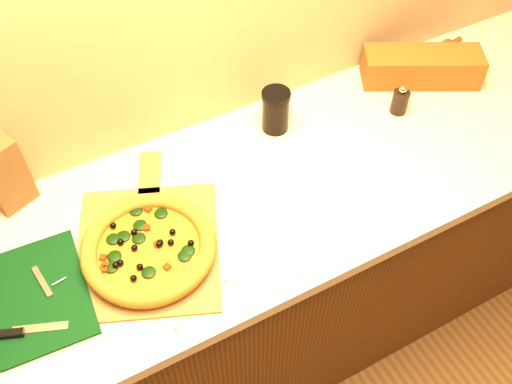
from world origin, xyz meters
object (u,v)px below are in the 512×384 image
object	(u,v)px
pizza	(149,248)
cutting_board	(38,296)
pepper_grinder	(400,101)
rolling_pin	(425,60)
dark_jar	(276,110)
pizza_peel	(148,243)

from	to	relation	value
pizza	cutting_board	distance (m)	0.29
cutting_board	pepper_grinder	xyz separation A→B (m)	(1.17, 0.13, 0.04)
pepper_grinder	rolling_pin	distance (m)	0.26
pizza	dark_jar	distance (m)	0.57
pizza_peel	cutting_board	bearing A→B (deg)	-153.03
cutting_board	dark_jar	distance (m)	0.83
pizza_peel	dark_jar	size ratio (longest dim) A/B	4.22
cutting_board	pepper_grinder	distance (m)	1.18
pizza_peel	dark_jar	xyz separation A→B (m)	(0.50, 0.22, 0.07)
rolling_pin	cutting_board	bearing A→B (deg)	-169.11
pizza	pepper_grinder	distance (m)	0.90
cutting_board	dark_jar	bearing A→B (deg)	20.69
cutting_board	dark_jar	size ratio (longest dim) A/B	2.41
cutting_board	pepper_grinder	world-z (taller)	pepper_grinder
pizza_peel	pepper_grinder	size ratio (longest dim) A/B	5.82
pizza	dark_jar	size ratio (longest dim) A/B	2.46
pizza	dark_jar	bearing A→B (deg)	26.75
rolling_pin	dark_jar	size ratio (longest dim) A/B	2.69
pizza_peel	cutting_board	distance (m)	0.29
cutting_board	rolling_pin	distance (m)	1.41
pizza	pepper_grinder	xyz separation A→B (m)	(0.89, 0.14, 0.01)
pizza_peel	dark_jar	world-z (taller)	dark_jar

